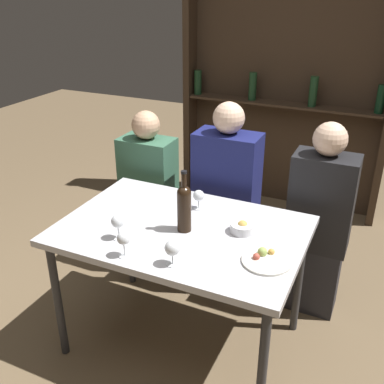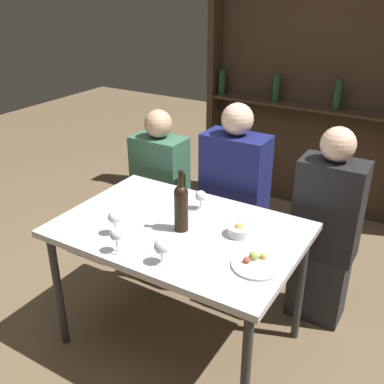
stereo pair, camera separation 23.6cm
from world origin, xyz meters
name	(u,v)px [view 1 (the left image)]	position (x,y,z in m)	size (l,w,h in m)	color
ground_plane	(183,339)	(0.00, 0.00, 0.00)	(10.00, 10.00, 0.00)	brown
dining_table	(182,239)	(0.00, 0.00, 0.69)	(1.26, 0.85, 0.76)	silver
wine_rack_wall	(285,80)	(0.00, 2.03, 1.14)	(1.80, 0.21, 2.28)	#38281C
wine_bottle	(184,206)	(0.02, -0.01, 0.90)	(0.07, 0.07, 0.33)	black
wine_glass_0	(124,239)	(-0.13, -0.35, 0.85)	(0.06, 0.06, 0.13)	silver
wine_glass_1	(199,196)	(-0.01, 0.23, 0.84)	(0.06, 0.06, 0.11)	silver
wine_glass_2	(172,249)	(0.11, -0.31, 0.84)	(0.07, 0.07, 0.12)	silver
wine_glass_3	(118,222)	(-0.24, -0.23, 0.85)	(0.07, 0.07, 0.13)	silver
food_plate_0	(266,259)	(0.48, -0.11, 0.77)	(0.23, 0.23, 0.05)	silver
snack_bowl	(242,227)	(0.30, 0.09, 0.79)	(0.12, 0.12, 0.07)	white
seated_person_left	(149,197)	(-0.56, 0.63, 0.54)	(0.37, 0.22, 1.16)	#26262B
seated_person_center	(226,205)	(0.01, 0.63, 0.60)	(0.40, 0.22, 1.28)	#26262B
seated_person_right	(318,227)	(0.60, 0.63, 0.58)	(0.36, 0.22, 1.23)	#26262B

